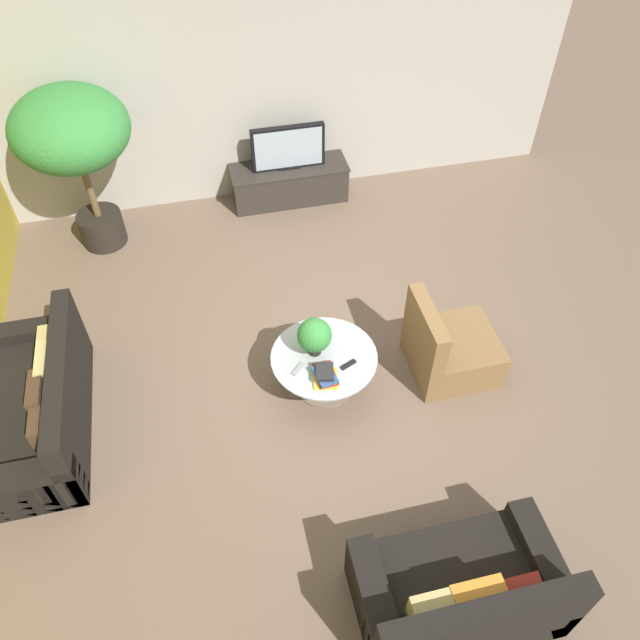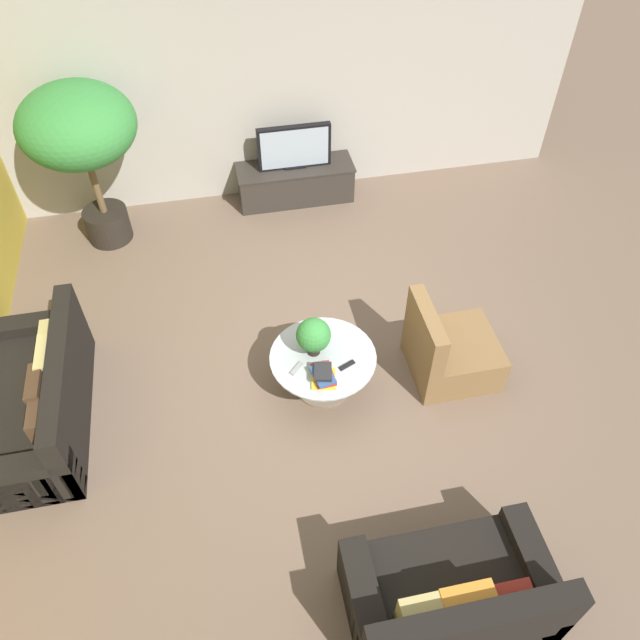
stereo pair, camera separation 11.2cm
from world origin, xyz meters
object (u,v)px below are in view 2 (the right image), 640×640
(couch_near_entry, at_px, (451,598))
(potted_palm_tall, at_px, (79,134))
(coffee_table, at_px, (323,365))
(television, at_px, (294,147))
(armchair_wicker, at_px, (449,352))
(potted_plant_tabletop, at_px, (313,336))
(couch_by_wall, at_px, (40,401))
(media_console, at_px, (295,182))

(couch_near_entry, height_order, potted_palm_tall, potted_palm_tall)
(coffee_table, height_order, couch_near_entry, couch_near_entry)
(television, bearing_deg, armchair_wicker, -72.91)
(armchair_wicker, relative_size, potted_plant_tabletop, 2.18)
(potted_palm_tall, xyz_separation_m, potted_plant_tabletop, (1.99, -2.64, -0.73))
(television, relative_size, potted_plant_tabletop, 2.28)
(coffee_table, xyz_separation_m, couch_by_wall, (-2.56, 0.12, -0.01))
(couch_by_wall, xyz_separation_m, armchair_wicker, (3.79, -0.17, -0.02))
(television, relative_size, armchair_wicker, 1.05)
(television, bearing_deg, coffee_table, -95.16)
(media_console, xyz_separation_m, potted_palm_tall, (-2.33, -0.33, 1.15))
(armchair_wicker, bearing_deg, couch_near_entry, 160.70)
(couch_by_wall, bearing_deg, potted_plant_tabletop, 88.78)
(media_console, bearing_deg, coffee_table, -95.16)
(couch_near_entry, bearing_deg, couch_by_wall, -37.89)
(armchair_wicker, relative_size, potted_palm_tall, 0.45)
(couch_by_wall, bearing_deg, coffee_table, 87.22)
(television, height_order, armchair_wicker, television)
(armchair_wicker, bearing_deg, potted_plant_tabletop, 84.77)
(television, xyz_separation_m, couch_near_entry, (0.19, -5.28, -0.46))
(potted_palm_tall, distance_m, potted_plant_tabletop, 3.39)
(coffee_table, bearing_deg, couch_by_wall, 177.22)
(television, distance_m, armchair_wicker, 3.27)
(coffee_table, relative_size, potted_plant_tabletop, 2.51)
(potted_palm_tall, bearing_deg, coffee_table, -52.83)
(potted_palm_tall, bearing_deg, television, 8.09)
(television, bearing_deg, media_console, 90.00)
(media_console, xyz_separation_m, coffee_table, (-0.28, -3.05, 0.06))
(armchair_wicker, bearing_deg, potted_palm_tall, 49.94)
(couch_by_wall, bearing_deg, potted_palm_tall, 169.06)
(media_console, height_order, television, television)
(potted_palm_tall, bearing_deg, media_console, 8.13)
(media_console, height_order, couch_by_wall, couch_by_wall)
(armchair_wicker, xyz_separation_m, potted_palm_tall, (-3.29, 2.76, 1.13))
(media_console, distance_m, potted_palm_tall, 2.62)
(coffee_table, xyz_separation_m, couch_near_entry, (0.46, -2.23, -0.02))
(coffee_table, bearing_deg, armchair_wicker, -2.22)
(coffee_table, distance_m, armchair_wicker, 1.23)
(couch_by_wall, relative_size, couch_near_entry, 1.23)
(coffee_table, height_order, potted_palm_tall, potted_palm_tall)
(coffee_table, relative_size, couch_near_entry, 0.69)
(couch_by_wall, bearing_deg, couch_near_entry, 52.11)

